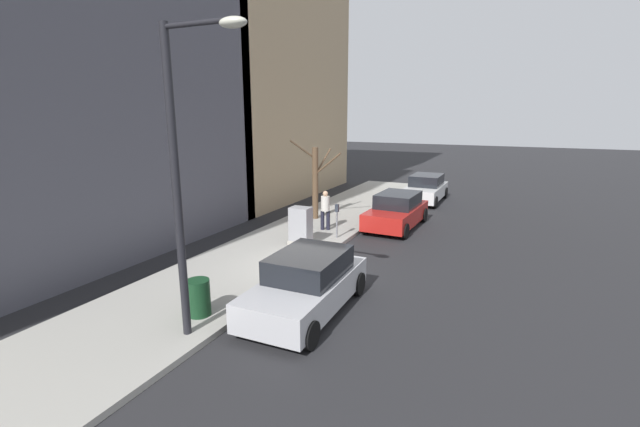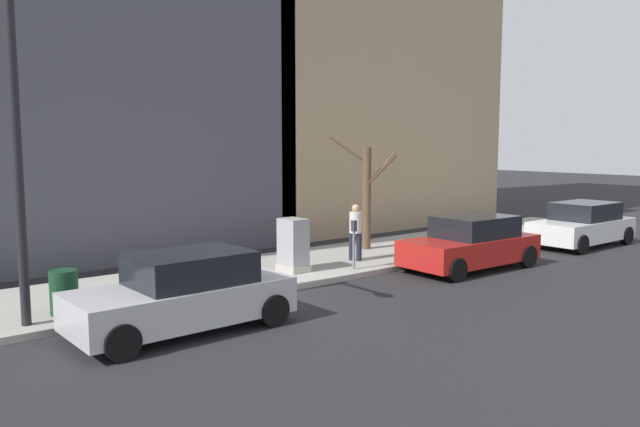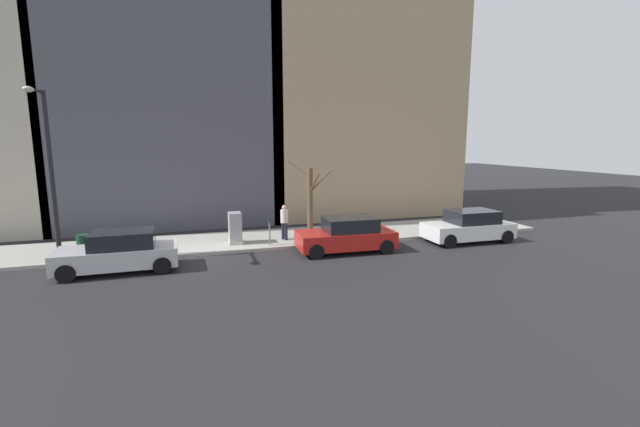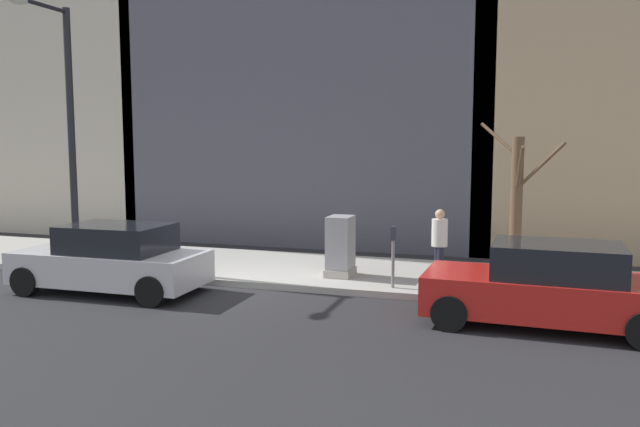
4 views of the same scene
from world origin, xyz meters
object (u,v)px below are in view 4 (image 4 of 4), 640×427
object	(u,v)px
utility_box	(340,247)
office_block_center	(344,9)
trash_bin	(112,247)
parked_car_red	(547,287)
streetlamp	(63,114)
parking_meter	(393,250)
pedestrian_near_meter	(439,241)
parked_car_silver	(112,260)
bare_tree	(517,202)

from	to	relation	value
utility_box	office_block_center	world-z (taller)	office_block_center
utility_box	trash_bin	distance (m)	6.12
parked_car_red	office_block_center	distance (m)	16.60
parked_car_red	trash_bin	bearing A→B (deg)	81.45
streetlamp	parking_meter	bearing A→B (deg)	-88.85
trash_bin	pedestrian_near_meter	size ratio (longest dim) A/B	0.54
utility_box	trash_bin	world-z (taller)	utility_box
parked_car_red	streetlamp	world-z (taller)	streetlamp
parked_car_red	parked_car_silver	world-z (taller)	same
parking_meter	streetlamp	world-z (taller)	streetlamp
bare_tree	office_block_center	distance (m)	13.05
parked_car_red	parking_meter	xyz separation A→B (m)	(1.56, 3.10, 0.24)
parked_car_red	pedestrian_near_meter	bearing A→B (deg)	44.19
parked_car_silver	utility_box	size ratio (longest dim) A/B	2.95
parked_car_red	utility_box	bearing A→B (deg)	64.15
parked_car_red	trash_bin	world-z (taller)	parked_car_red
pedestrian_near_meter	bare_tree	bearing A→B (deg)	-73.89
pedestrian_near_meter	parked_car_silver	bearing A→B (deg)	89.75
parked_car_red	office_block_center	world-z (taller)	office_block_center
streetlamp	pedestrian_near_meter	distance (m)	9.75
utility_box	office_block_center	xyz separation A→B (m)	(10.27, 2.79, 7.69)
parked_car_silver	trash_bin	world-z (taller)	parked_car_silver
parked_car_silver	streetlamp	distance (m)	4.34
parking_meter	pedestrian_near_meter	distance (m)	1.27
parked_car_silver	utility_box	xyz separation A→B (m)	(2.54, -4.52, 0.11)
parking_meter	office_block_center	xyz separation A→B (m)	(11.12, 4.22, 7.56)
parked_car_silver	office_block_center	size ratio (longest dim) A/B	0.25
trash_bin	pedestrian_near_meter	bearing A→B (deg)	-86.95
bare_tree	parked_car_silver	bearing A→B (deg)	114.32
bare_tree	pedestrian_near_meter	world-z (taller)	bare_tree
pedestrian_near_meter	office_block_center	size ratio (longest dim) A/B	0.10
parking_meter	streetlamp	distance (m)	8.89
streetlamp	office_block_center	size ratio (longest dim) A/B	0.38
streetlamp	trash_bin	bearing A→B (deg)	-53.01
parked_car_red	bare_tree	bearing A→B (deg)	11.08
utility_box	parked_car_red	bearing A→B (deg)	-117.99
streetlamp	office_block_center	bearing A→B (deg)	-20.09
parking_meter	utility_box	xyz separation A→B (m)	(0.85, 1.43, -0.13)
parked_car_silver	office_block_center	distance (m)	15.11
trash_bin	pedestrian_near_meter	distance (m)	8.45
parked_car_red	office_block_center	size ratio (longest dim) A/B	0.25
parked_car_red	utility_box	size ratio (longest dim) A/B	2.98
bare_tree	office_block_center	xyz separation A→B (m)	(8.99, 6.74, 6.63)
parked_car_silver	bare_tree	distance (m)	9.37
office_block_center	parked_car_red	bearing A→B (deg)	-149.99
parked_car_red	utility_box	world-z (taller)	utility_box
parked_car_silver	streetlamp	size ratio (longest dim) A/B	0.65
parked_car_red	parked_car_silver	xyz separation A→B (m)	(-0.13, 9.05, 0.00)
parking_meter	pedestrian_near_meter	xyz separation A→B (m)	(0.90, -0.88, 0.11)
bare_tree	pedestrian_near_meter	distance (m)	2.21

